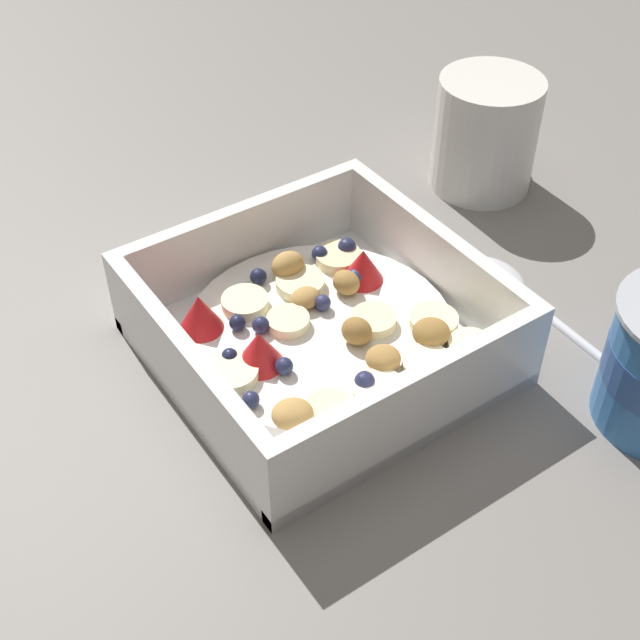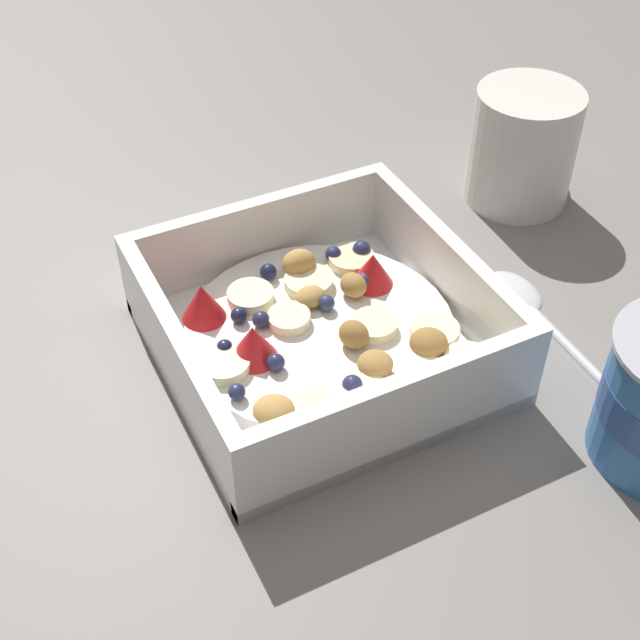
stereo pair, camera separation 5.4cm
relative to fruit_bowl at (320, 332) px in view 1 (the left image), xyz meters
The scene contains 4 objects.
ground_plane 0.02m from the fruit_bowl, 155.92° to the left, with size 2.40×2.40×0.00m, color gray.
fruit_bowl is the anchor object (origin of this frame).
spoon 0.15m from the fruit_bowl, 169.11° to the left, with size 0.03×0.17×0.01m.
coffee_mug 0.24m from the fruit_bowl, 157.18° to the right, with size 0.09×0.09×0.09m.
Camera 1 is at (0.24, 0.32, 0.39)m, focal length 48.93 mm.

